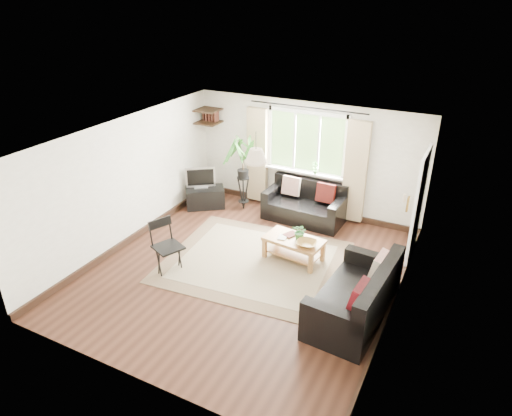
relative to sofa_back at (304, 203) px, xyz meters
The scene contains 24 objects.
floor 2.32m from the sofa_back, 94.61° to the right, with size 5.50×5.50×0.00m, color black.
ceiling 3.04m from the sofa_back, 94.61° to the right, with size 5.50×5.50×0.00m, color white.
wall_back 0.96m from the sofa_back, 111.19° to the left, with size 5.00×0.02×2.40m, color beige.
wall_front 5.10m from the sofa_back, 92.09° to the right, with size 5.00×0.02×2.40m, color beige.
wall_left 3.61m from the sofa_back, 139.69° to the right, with size 0.02×5.50×2.40m, color beige.
wall_right 3.35m from the sofa_back, 44.51° to the right, with size 0.02×5.50×2.40m, color beige.
rug 1.99m from the sofa_back, 95.25° to the right, with size 3.09×2.65×0.02m, color beige.
window 1.25m from the sofa_back, 112.95° to the left, with size 2.50×0.16×2.16m, color white, non-canonical shape.
door 2.44m from the sofa_back, 14.16° to the right, with size 0.06×0.96×2.06m, color silver.
corner_shelf 2.87m from the sofa_back, behind, with size 0.50×0.50×0.34m, color black, non-canonical shape.
pendant_lamp 2.51m from the sofa_back, 95.58° to the right, with size 0.36×0.36×0.54m, color beige, non-canonical shape.
wall_sconce 3.28m from the sofa_back, 41.35° to the right, with size 0.12×0.12×0.28m, color beige, non-canonical shape.
sofa_back is the anchor object (origin of this frame).
sofa_right 3.17m from the sofa_back, 55.32° to the right, with size 0.91×1.81×0.85m, color black, non-canonical shape.
coffee_table 1.61m from the sofa_back, 75.28° to the right, with size 1.04×0.57×0.43m, color brown, non-canonical shape.
table_plant 1.60m from the sofa_back, 71.49° to the right, with size 0.27×0.23×0.30m, color #2D6A2A.
bowl 1.81m from the sofa_back, 67.46° to the right, with size 0.35×0.35×0.09m, color olive.
book_a 1.61m from the sofa_back, 85.33° to the right, with size 0.15×0.20×0.02m, color silver.
book_b 1.42m from the sofa_back, 81.42° to the right, with size 0.18×0.25×0.02m, color #4F241F.
tv_stand 2.25m from the sofa_back, 169.68° to the right, with size 0.83×0.47×0.45m, color black.
tv 2.36m from the sofa_back, behind, with size 0.64×0.21×0.49m, color #A5A5AA, non-canonical shape.
palm_stand 1.46m from the sofa_back, behind, with size 0.63×0.63×1.62m, color black, non-canonical shape.
folding_chair 3.18m from the sofa_back, 115.18° to the right, with size 0.48×0.48×0.94m, color black, non-canonical shape.
sill_plant 0.77m from the sofa_back, 79.32° to the left, with size 0.14×0.10×0.27m, color #2D6023.
Camera 1 is at (3.18, -5.85, 4.47)m, focal length 32.00 mm.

